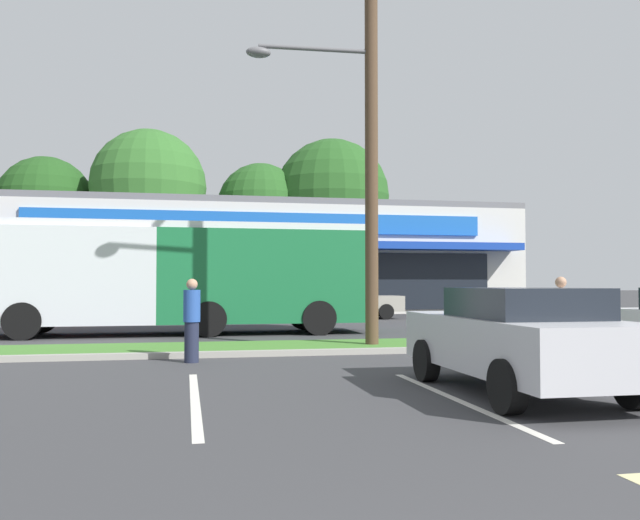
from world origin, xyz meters
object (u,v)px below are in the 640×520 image
object	(u,v)px
pedestrian_near_bench	(561,318)
car_4	(68,302)
utility_pole	(365,127)
car_2	(518,338)
car_0	(349,301)
pedestrian_by_pole	(192,320)
city_bus	(177,274)

from	to	relation	value
pedestrian_near_bench	car_4	bearing A→B (deg)	-166.54
utility_pole	car_2	size ratio (longest dim) A/B	2.24
car_0	car_2	xyz separation A→B (m)	(-2.29, -18.92, 0.02)
car_0	car_4	xyz separation A→B (m)	(-11.17, -0.39, 0.03)
car_0	pedestrian_by_pole	world-z (taller)	pedestrian_by_pole
utility_pole	car_0	distance (m)	13.66
car_4	pedestrian_near_bench	size ratio (longest dim) A/B	2.88
utility_pole	car_2	bearing A→B (deg)	-85.95
utility_pole	car_2	xyz separation A→B (m)	(0.44, -6.27, -4.33)
car_0	pedestrian_near_bench	size ratio (longest dim) A/B	2.64
utility_pole	car_2	world-z (taller)	utility_pole
car_0	car_4	world-z (taller)	car_4
pedestrian_by_pole	city_bus	bearing A→B (deg)	159.44
city_bus	pedestrian_near_bench	xyz separation A→B (m)	(7.45, -8.18, -0.94)
utility_pole	car_4	world-z (taller)	utility_pole
utility_pole	car_0	xyz separation A→B (m)	(2.73, 12.65, -4.36)
utility_pole	pedestrian_near_bench	xyz separation A→B (m)	(3.20, -2.81, -4.27)
car_2	pedestrian_by_pole	distance (m)	6.27
utility_pole	city_bus	bearing A→B (deg)	128.37
utility_pole	city_bus	xyz separation A→B (m)	(-4.26, 5.38, -3.33)
pedestrian_near_bench	car_0	bearing A→B (deg)	157.50
city_bus	car_0	size ratio (longest dim) A/B	2.67
city_bus	car_0	bearing A→B (deg)	-134.49
utility_pole	car_2	distance (m)	7.64
car_4	city_bus	bearing A→B (deg)	-58.72
car_2	pedestrian_by_pole	bearing A→B (deg)	43.81
city_bus	car_2	xyz separation A→B (m)	(4.70, -11.65, -1.01)
city_bus	pedestrian_by_pole	world-z (taller)	city_bus
pedestrian_by_pole	car_0	bearing A→B (deg)	131.82
pedestrian_near_bench	city_bus	bearing A→B (deg)	-161.89
car_0	pedestrian_by_pole	bearing A→B (deg)	-114.72
car_2	pedestrian_near_bench	bearing A→B (deg)	-38.47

